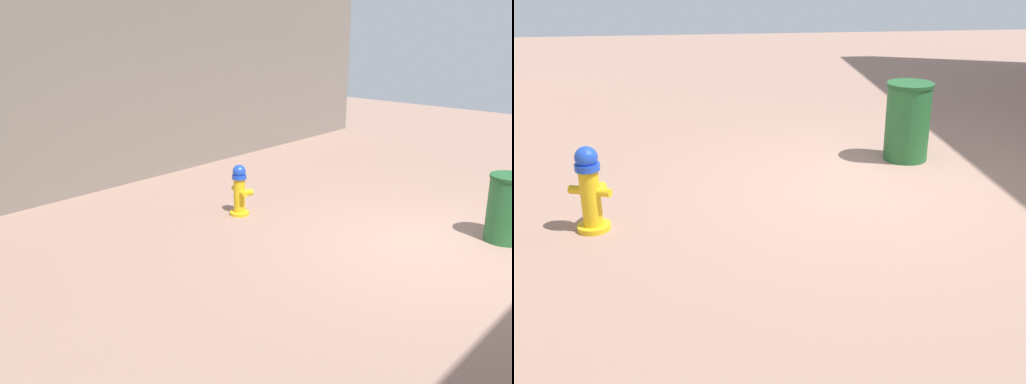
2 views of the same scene
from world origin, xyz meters
TOP-DOWN VIEW (x-y plane):
  - ground_plane at (0.00, 0.00)m, footprint 23.40×23.40m
  - fire_hydrant at (2.83, 0.74)m, footprint 0.40×0.37m
  - trash_bin at (-0.57, -0.86)m, footprint 0.54×0.54m

SIDE VIEW (x-z plane):
  - ground_plane at x=0.00m, z-range 0.00..0.00m
  - fire_hydrant at x=2.83m, z-range 0.00..0.78m
  - trash_bin at x=-0.57m, z-range 0.00..0.92m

